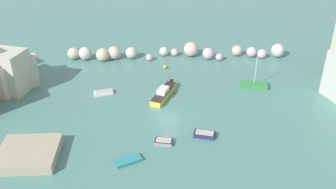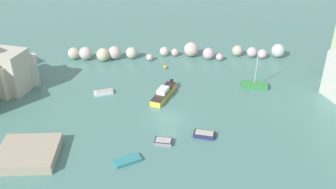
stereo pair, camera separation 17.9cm
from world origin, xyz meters
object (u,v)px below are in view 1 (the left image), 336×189
Objects in this scene: moored_boat_2 at (254,85)px; moored_boat_0 at (164,93)px; stone_dock at (28,154)px; moored_boat_5 at (103,92)px; moored_boat_4 at (164,141)px; moored_boat_1 at (205,134)px; channel_buoy at (165,67)px; moored_boat_3 at (128,161)px.

moored_boat_0 is at bearing -158.96° from moored_boat_2.
stone_dock is 2.25× the size of moored_boat_5.
stone_dock is 1.12× the size of moored_boat_2.
moored_boat_4 is at bearing -71.77° from moored_boat_5.
moored_boat_0 reaches higher than moored_boat_1.
moored_boat_4 is at bearing -91.41° from channel_buoy.
moored_boat_5 is (-4.92, 16.48, 0.09)m from moored_boat_3.
stone_dock is at bearing -123.91° from channel_buoy.
moored_boat_5 is at bearing -44.52° from moored_boat_4.
moored_boat_5 is (6.80, 15.42, -0.32)m from stone_dock.
moored_boat_3 is at bearing 50.19° from moored_boat_4.
channel_buoy is at bearing -159.57° from moored_boat_0.
channel_buoy is at bearing 26.27° from moored_boat_5.
moored_boat_5 is at bearing 80.21° from moored_boat_3.
moored_boat_4 reaches higher than moored_boat_3.
moored_boat_2 is at bearing 29.25° from stone_dock.
moored_boat_2 is (30.55, 17.11, -0.18)m from stone_dock.
moored_boat_1 is (21.17, 3.83, -0.29)m from stone_dock.
moored_boat_1 is at bearing 10.25° from stone_dock.
stone_dock is 21.52m from moored_boat_1.
stone_dock is 11.77m from moored_boat_3.
moored_boat_0 is 2.06× the size of moored_boat_3.
moored_boat_2 reaches higher than channel_buoy.
moored_boat_0 reaches higher than moored_boat_3.
moored_boat_2 reaches higher than moored_boat_1.
channel_buoy is at bearing -62.47° from moored_boat_1.
moored_boat_4 is (15.93, 2.46, -0.33)m from stone_dock.
moored_boat_1 reaches higher than moored_boat_4.
stone_dock is 2.83× the size of moored_boat_4.
moored_boat_3 is at bearing -90.30° from moored_boat_5.
moored_boat_5 is at bearing 66.20° from stone_dock.
moored_boat_3 is (-18.83, -18.16, -0.23)m from moored_boat_2.
moored_boat_0 reaches higher than moored_boat_4.
moored_boat_2 is at bearing -110.51° from moored_boat_1.
stone_dock is at bearing 24.97° from moored_boat_1.
stone_dock is 11.19× the size of channel_buoy.
moored_boat_0 is at bearing -92.07° from channel_buoy.
moored_boat_2 is (9.37, 13.28, 0.11)m from moored_boat_1.
moored_boat_2 is at bearing -27.69° from channel_buoy.
moored_boat_0 is 2.33× the size of moored_boat_5.
channel_buoy reaches higher than moored_boat_4.
moored_boat_5 is at bearing -24.18° from moored_boat_1.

